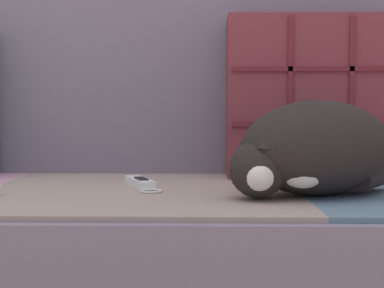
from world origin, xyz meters
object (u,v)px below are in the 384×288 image
at_px(couch, 46,272).
at_px(game_remote_near, 141,183).
at_px(sleeping_cat, 313,151).
at_px(throw_pillow_quilted, 316,97).

xyz_separation_m(couch, game_remote_near, (0.22, -0.01, 0.21)).
bearing_deg(couch, sleeping_cat, -13.34).
height_order(couch, sleeping_cat, sleeping_cat).
height_order(couch, throw_pillow_quilted, throw_pillow_quilted).
distance_m(sleeping_cat, game_remote_near, 0.39).
relative_size(couch, throw_pillow_quilted, 4.74).
bearing_deg(couch, throw_pillow_quilted, 17.23).
xyz_separation_m(throw_pillow_quilted, sleeping_cat, (-0.07, -0.34, -0.11)).
bearing_deg(game_remote_near, throw_pillow_quilted, 26.26).
distance_m(throw_pillow_quilted, sleeping_cat, 0.36).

